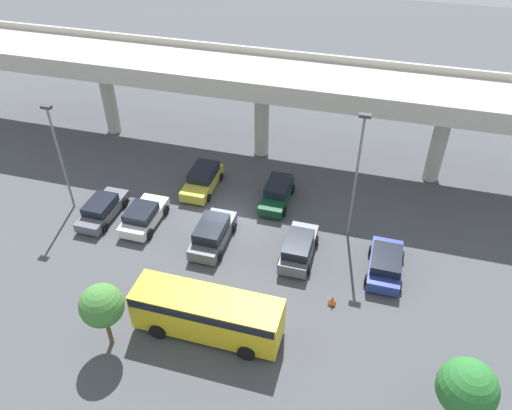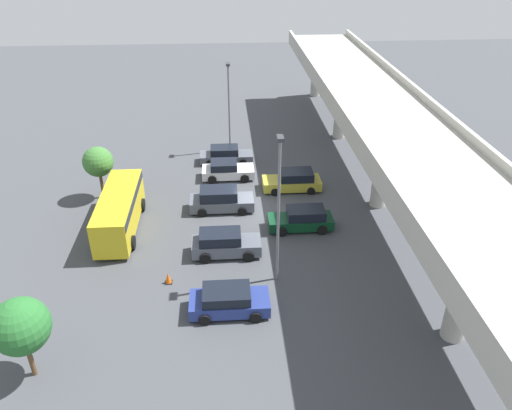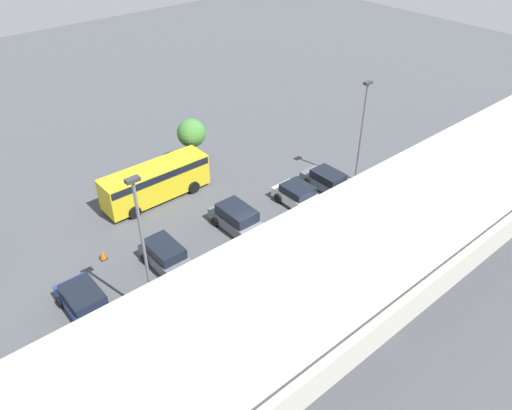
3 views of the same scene
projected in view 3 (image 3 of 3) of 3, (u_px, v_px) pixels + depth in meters
ground_plane at (259, 246)px, 32.94m from camera, size 118.78×118.78×0.00m
highway_overpass at (393, 239)px, 23.27m from camera, size 56.62×7.00×7.82m
parked_car_0 at (329, 181)px, 38.25m from camera, size 2.05×4.68×1.44m
parked_car_1 at (300, 196)px, 36.52m from camera, size 2.22×4.31×1.49m
parked_car_2 at (330, 244)px, 31.92m from camera, size 2.19×4.62×1.60m
parked_car_3 at (238, 220)px, 33.98m from camera, size 2.15×4.72×1.72m
parked_car_4 at (258, 285)px, 28.88m from camera, size 2.02×4.49×1.57m
parked_car_5 at (167, 258)px, 30.79m from camera, size 2.04×4.41×1.65m
parked_car_6 at (85, 302)px, 27.84m from camera, size 2.21×4.39×1.47m
shuttle_bus at (155, 180)px, 36.70m from camera, size 8.14×2.57×2.67m
lamp_post_near_aisle at (362, 125)px, 37.06m from camera, size 0.70×0.35×8.14m
lamp_post_mid_lot at (143, 244)px, 24.81m from camera, size 0.70×0.35×9.17m
tree_front_left at (191, 133)px, 39.80m from camera, size 2.30×2.30×4.19m
traffic_cone at (103, 255)px, 31.73m from camera, size 0.44×0.44×0.70m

